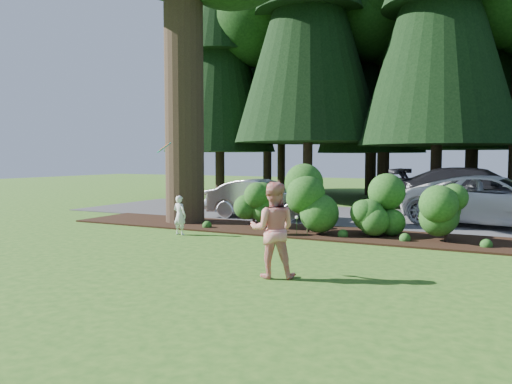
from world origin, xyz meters
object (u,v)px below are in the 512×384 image
car_silver_wagon (264,199)px  adult (273,230)px  car_white_suv (497,201)px  car_dark_suv (477,191)px  child (180,215)px  frisbee (164,147)px

car_silver_wagon → adult: 8.51m
car_white_suv → adult: bearing=170.5°
car_silver_wagon → car_dark_suv: size_ratio=0.68×
car_silver_wagon → child: car_silver_wagon is taller
frisbee → child: bearing=2.0°
car_silver_wagon → child: (-0.50, -4.34, -0.15)m
car_silver_wagon → adult: (3.82, -7.60, 0.16)m
adult → car_silver_wagon: bearing=-83.7°
car_silver_wagon → frisbee: frisbee is taller
car_white_suv → car_dark_suv: (-0.70, 2.95, 0.09)m
car_silver_wagon → adult: size_ratio=2.36×
adult → frisbee: bearing=-54.4°
adult → car_dark_suv: bearing=-123.5°
car_silver_wagon → adult: adult is taller
child → frisbee: frisbee is taller
car_silver_wagon → frisbee: size_ratio=7.64×
car_silver_wagon → frisbee: (-0.99, -4.36, 1.71)m
frisbee → car_silver_wagon: bearing=77.2°
adult → frisbee: frisbee is taller
child → adult: adult is taller
car_silver_wagon → car_dark_suv: 7.80m
car_silver_wagon → adult: bearing=-160.2°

